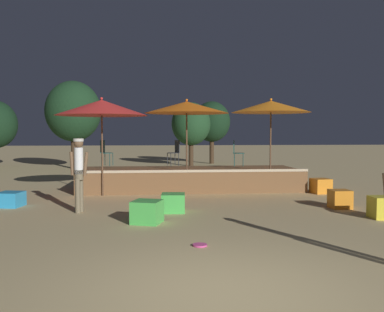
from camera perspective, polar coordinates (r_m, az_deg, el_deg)
ground_plane at (r=5.39m, az=4.33°, el=-18.01°), size 120.00×120.00×0.00m
wooden_deck at (r=14.76m, az=-0.26°, el=-3.05°), size 7.39×2.66×0.77m
patio_umbrella_0 at (r=13.58m, az=-0.72°, el=6.49°), size 2.67×2.67×3.00m
patio_umbrella_1 at (r=14.08m, az=10.48°, el=6.47°), size 2.55×2.55×3.04m
patio_umbrella_2 at (r=13.37m, az=-11.95°, el=6.31°), size 2.81×2.81×3.02m
cube_seat_0 at (r=10.65m, az=23.95°, el=-6.28°), size 0.49×0.49×0.50m
cube_seat_1 at (r=9.29m, az=-6.01°, el=-7.42°), size 0.74×0.74×0.48m
cube_seat_2 at (r=12.22m, az=-23.06°, el=-5.34°), size 0.69×0.69×0.39m
cube_seat_3 at (r=11.67m, az=19.13°, el=-5.44°), size 0.49×0.49×0.47m
cube_seat_4 at (r=10.51m, az=-2.52°, el=-6.26°), size 0.61×0.61×0.45m
cube_seat_5 at (r=14.31m, az=16.79°, el=-3.84°), size 0.61×0.61×0.47m
person_2 at (r=10.72m, az=-14.86°, el=-1.81°), size 0.49×0.30×1.81m
bistro_chair_0 at (r=15.00m, az=5.91°, el=0.74°), size 0.42×0.41×0.90m
bistro_chair_1 at (r=15.37m, az=-11.56°, el=0.75°), size 0.43×0.42×0.90m
bistro_chair_2 at (r=15.16m, az=-2.25°, el=0.78°), size 0.45×0.44×0.90m
frisbee_disc at (r=7.47m, az=1.06°, el=-11.79°), size 0.25×0.25×0.03m
background_tree_2 at (r=26.76m, az=2.66°, el=4.56°), size 2.29×2.29×3.88m
background_tree_3 at (r=23.87m, az=-15.56°, el=5.75°), size 2.94×2.94×4.70m
background_tree_4 at (r=24.69m, az=-0.13°, el=4.27°), size 2.25×2.25×3.68m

